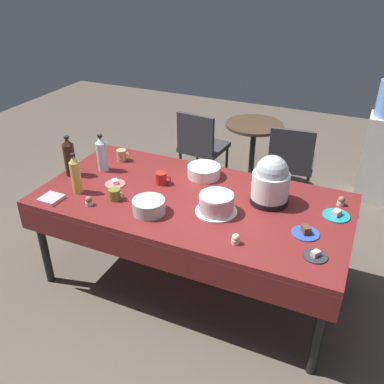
# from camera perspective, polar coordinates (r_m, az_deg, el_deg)

# --- Properties ---
(ground) EXTENTS (9.00, 9.00, 0.00)m
(ground) POSITION_cam_1_polar(r_m,az_deg,el_deg) (3.40, 0.00, -11.76)
(ground) COLOR brown
(potluck_table) EXTENTS (2.20, 1.10, 0.75)m
(potluck_table) POSITION_cam_1_polar(r_m,az_deg,el_deg) (2.99, 0.00, -1.86)
(potluck_table) COLOR maroon
(potluck_table) RESTS_ON ground
(frosted_layer_cake) EXTENTS (0.28, 0.28, 0.14)m
(frosted_layer_cake) POSITION_cam_1_polar(r_m,az_deg,el_deg) (2.77, 3.35, -1.63)
(frosted_layer_cake) COLOR silver
(frosted_layer_cake) RESTS_ON potluck_table
(slow_cooker) EXTENTS (0.27, 0.27, 0.35)m
(slow_cooker) POSITION_cam_1_polar(r_m,az_deg,el_deg) (2.88, 10.73, 1.46)
(slow_cooker) COLOR black
(slow_cooker) RESTS_ON potluck_table
(glass_salad_bowl) EXTENTS (0.22, 0.22, 0.10)m
(glass_salad_bowl) POSITION_cam_1_polar(r_m,az_deg,el_deg) (2.79, -5.92, -1.96)
(glass_salad_bowl) COLOR #B2C6BC
(glass_salad_bowl) RESTS_ON potluck_table
(ceramic_snack_bowl) EXTENTS (0.25, 0.25, 0.09)m
(ceramic_snack_bowl) POSITION_cam_1_polar(r_m,az_deg,el_deg) (3.23, 1.64, 2.85)
(ceramic_snack_bowl) COLOR silver
(ceramic_snack_bowl) RESTS_ON potluck_table
(dessert_plate_charcoal) EXTENTS (0.14, 0.14, 0.04)m
(dessert_plate_charcoal) POSITION_cam_1_polar(r_m,az_deg,el_deg) (2.51, 16.50, -8.31)
(dessert_plate_charcoal) COLOR #2D2D33
(dessert_plate_charcoal) RESTS_ON potluck_table
(dessert_plate_teal) EXTENTS (0.18, 0.18, 0.04)m
(dessert_plate_teal) POSITION_cam_1_polar(r_m,az_deg,el_deg) (2.91, 19.12, -2.96)
(dessert_plate_teal) COLOR teal
(dessert_plate_teal) RESTS_ON potluck_table
(dessert_plate_coral) EXTENTS (0.15, 0.15, 0.04)m
(dessert_plate_coral) POSITION_cam_1_polar(r_m,az_deg,el_deg) (3.18, -10.46, 1.17)
(dessert_plate_coral) COLOR #E07266
(dessert_plate_coral) RESTS_ON potluck_table
(dessert_plate_cobalt) EXTENTS (0.17, 0.17, 0.06)m
(dessert_plate_cobalt) POSITION_cam_1_polar(r_m,az_deg,el_deg) (2.68, 15.26, -5.30)
(dessert_plate_cobalt) COLOR #2D4CB2
(dessert_plate_cobalt) RESTS_ON potluck_table
(cupcake_cocoa) EXTENTS (0.05, 0.05, 0.07)m
(cupcake_cocoa) POSITION_cam_1_polar(r_m,az_deg,el_deg) (2.95, -13.93, -1.21)
(cupcake_cocoa) COLOR beige
(cupcake_cocoa) RESTS_ON potluck_table
(cupcake_vanilla) EXTENTS (0.05, 0.05, 0.07)m
(cupcake_vanilla) POSITION_cam_1_polar(r_m,az_deg,el_deg) (2.51, 6.02, -6.40)
(cupcake_vanilla) COLOR beige
(cupcake_vanilla) RESTS_ON potluck_table
(cupcake_berry) EXTENTS (0.05, 0.05, 0.07)m
(cupcake_berry) POSITION_cam_1_polar(r_m,az_deg,el_deg) (3.04, 19.71, -1.18)
(cupcake_berry) COLOR beige
(cupcake_berry) RESTS_ON potluck_table
(soda_bottle_ginger_ale) EXTENTS (0.07, 0.07, 0.31)m
(soda_bottle_ginger_ale) POSITION_cam_1_polar(r_m,az_deg,el_deg) (3.08, -15.61, 2.32)
(soda_bottle_ginger_ale) COLOR gold
(soda_bottle_ginger_ale) RESTS_ON potluck_table
(soda_bottle_cola) EXTENTS (0.09, 0.09, 0.32)m
(soda_bottle_cola) POSITION_cam_1_polar(r_m,az_deg,el_deg) (3.34, -16.41, 4.60)
(soda_bottle_cola) COLOR #33190F
(soda_bottle_cola) RESTS_ON potluck_table
(soda_bottle_water) EXTENTS (0.08, 0.08, 0.30)m
(soda_bottle_water) POSITION_cam_1_polar(r_m,az_deg,el_deg) (3.36, -12.21, 5.10)
(soda_bottle_water) COLOR silver
(soda_bottle_water) RESTS_ON potluck_table
(coffee_mug_olive) EXTENTS (0.12, 0.08, 0.08)m
(coffee_mug_olive) POSITION_cam_1_polar(r_m,az_deg,el_deg) (2.97, -10.49, -0.31)
(coffee_mug_olive) COLOR olive
(coffee_mug_olive) RESTS_ON potluck_table
(coffee_mug_tan) EXTENTS (0.12, 0.08, 0.10)m
(coffee_mug_tan) POSITION_cam_1_polar(r_m,az_deg,el_deg) (3.53, -9.55, 4.97)
(coffee_mug_tan) COLOR tan
(coffee_mug_tan) RESTS_ON potluck_table
(coffee_mug_red) EXTENTS (0.13, 0.09, 0.09)m
(coffee_mug_red) POSITION_cam_1_polar(r_m,az_deg,el_deg) (3.13, -4.20, 1.89)
(coffee_mug_red) COLOR #B2231E
(coffee_mug_red) RESTS_ON potluck_table
(paper_napkin_stack) EXTENTS (0.14, 0.14, 0.02)m
(paper_napkin_stack) POSITION_cam_1_polar(r_m,az_deg,el_deg) (3.09, -18.69, -0.85)
(paper_napkin_stack) COLOR pink
(paper_napkin_stack) RESTS_ON potluck_table
(maroon_chair_left) EXTENTS (0.48, 0.48, 0.85)m
(maroon_chair_left) POSITION_cam_1_polar(r_m,az_deg,el_deg) (4.48, 1.23, 6.62)
(maroon_chair_left) COLOR #333338
(maroon_chair_left) RESTS_ON ground
(maroon_chair_right) EXTENTS (0.48, 0.48, 0.85)m
(maroon_chair_right) POSITION_cam_1_polar(r_m,az_deg,el_deg) (4.23, 13.37, 4.32)
(maroon_chair_right) COLOR #333338
(maroon_chair_right) RESTS_ON ground
(round_cafe_table) EXTENTS (0.60, 0.60, 0.72)m
(round_cafe_table) POSITION_cam_1_polar(r_m,az_deg,el_deg) (4.52, 8.33, 6.61)
(round_cafe_table) COLOR #473323
(round_cafe_table) RESTS_ON ground
(water_cooler) EXTENTS (0.32, 0.32, 1.24)m
(water_cooler) POSITION_cam_1_polar(r_m,az_deg,el_deg) (4.58, 24.46, 5.72)
(water_cooler) COLOR silver
(water_cooler) RESTS_ON ground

